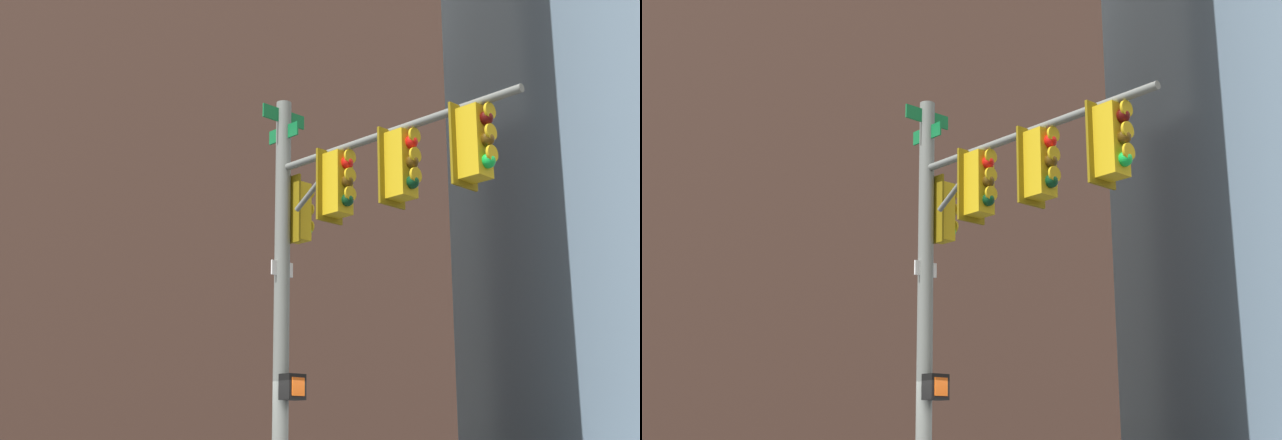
{
  "view_description": "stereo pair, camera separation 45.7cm",
  "coord_description": "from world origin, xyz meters",
  "views": [
    {
      "loc": [
        4.41,
        12.37,
        1.65
      ],
      "look_at": [
        -0.29,
        0.38,
        4.97
      ],
      "focal_mm": 47.37,
      "sensor_mm": 36.0,
      "label": 1
    },
    {
      "loc": [
        3.99,
        12.53,
        1.65
      ],
      "look_at": [
        -0.29,
        0.38,
        4.97
      ],
      "focal_mm": 47.37,
      "sensor_mm": 36.0,
      "label": 2
    }
  ],
  "objects": [
    {
      "name": "signal_pole_assembly",
      "position": [
        -0.44,
        0.62,
        4.72
      ],
      "size": [
        2.26,
        4.71,
        7.22
      ],
      "rotation": [
        0.0,
        0.0,
        1.96
      ],
      "color": "slate",
      "rests_on": "ground_plane"
    },
    {
      "name": "building_brick_midblock",
      "position": [
        1.33,
        -45.41,
        14.56
      ],
      "size": [
        22.79,
        14.63,
        29.11
      ],
      "primitive_type": "cube",
      "color": "brown",
      "rests_on": "ground_plane"
    }
  ]
}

